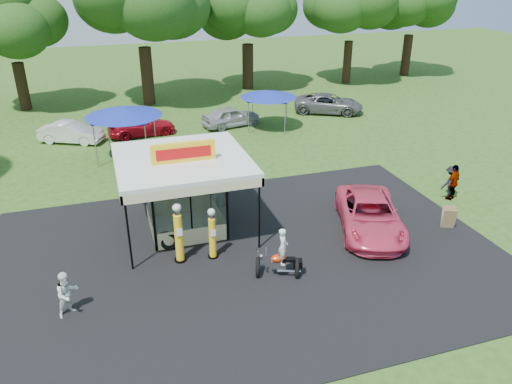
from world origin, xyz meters
TOP-DOWN VIEW (x-y plane):
  - ground at (0.00, 0.00)m, footprint 120.00×120.00m
  - asphalt_apron at (0.00, 2.00)m, footprint 20.00×14.00m
  - gas_station_kiosk at (-2.00, 4.99)m, footprint 5.40×5.40m
  - gas_pump_left at (-2.71, 2.47)m, footprint 0.48×0.48m
  - gas_pump_right at (-1.42, 2.33)m, footprint 0.41×0.41m
  - motorcycle at (0.71, 0.37)m, footprint 1.83×1.31m
  - spare_tires at (-3.03, 3.58)m, footprint 0.92×0.58m
  - a_frame_sign at (8.99, 1.51)m, footprint 0.61×0.69m
  - kiosk_car at (-2.00, 7.20)m, footprint 2.82×1.13m
  - pink_sedan at (5.58, 2.40)m, footprint 4.22×5.97m
  - spectator_west at (-6.78, 0.42)m, footprint 0.99×0.93m
  - spectator_east_a at (11.06, 4.17)m, footprint 1.17×0.82m
  - spectator_east_b at (11.06, 3.96)m, footprint 1.15×0.88m
  - bg_car_a at (-6.91, 18.62)m, footprint 4.28×3.06m
  - bg_car_b at (-2.44, 18.70)m, footprint 4.65×2.30m
  - bg_car_c at (3.83, 18.80)m, footprint 4.43×2.53m
  - bg_car_d at (11.89, 19.82)m, footprint 5.72×4.58m
  - tent_west at (-3.67, 14.75)m, footprint 4.42×4.42m
  - tent_east at (6.17, 17.53)m, footprint 3.84×3.84m
  - oak_far_b at (-10.47, 28.03)m, footprint 8.49×8.49m
  - oak_far_d at (8.35, 29.49)m, footprint 9.22×9.22m
  - oak_far_e at (17.93, 28.65)m, footprint 9.12×9.12m
  - oak_far_f at (25.31, 30.07)m, footprint 8.98×8.98m

SIDE VIEW (x-z plane):
  - ground at x=0.00m, z-range 0.00..0.00m
  - asphalt_apron at x=0.00m, z-range 0.00..0.04m
  - spare_tires at x=-3.03m, z-range -0.01..0.77m
  - kiosk_car at x=-2.00m, z-range 0.00..0.96m
  - a_frame_sign at x=8.99m, z-range 0.01..1.00m
  - bg_car_b at x=-2.44m, z-range 0.00..1.30m
  - bg_car_a at x=-6.91m, z-range 0.00..1.34m
  - bg_car_c at x=3.83m, z-range 0.00..1.42m
  - bg_car_d at x=11.89m, z-range 0.00..1.45m
  - pink_sedan at x=5.58m, z-range 0.00..1.51m
  - motorcycle at x=0.71m, z-range -0.23..1.84m
  - spectator_west at x=-6.78m, z-range 0.00..1.62m
  - spectator_east_a at x=11.06m, z-range 0.00..1.66m
  - spectator_east_b at x=11.06m, z-range 0.00..1.82m
  - gas_pump_right at x=-1.42m, z-range -0.05..2.15m
  - gas_pump_left at x=-2.71m, z-range -0.05..2.51m
  - gas_station_kiosk at x=-2.00m, z-range -0.31..3.87m
  - tent_east at x=6.17m, z-range 1.09..3.77m
  - tent_west at x=-3.67m, z-range 1.25..4.34m
  - oak_far_b at x=-10.47m, z-range 1.40..11.52m
  - oak_far_e at x=17.93m, z-range 1.50..12.36m
  - oak_far_f at x=25.31m, z-range 1.54..12.35m
  - oak_far_d at x=8.35m, z-range 1.51..12.49m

